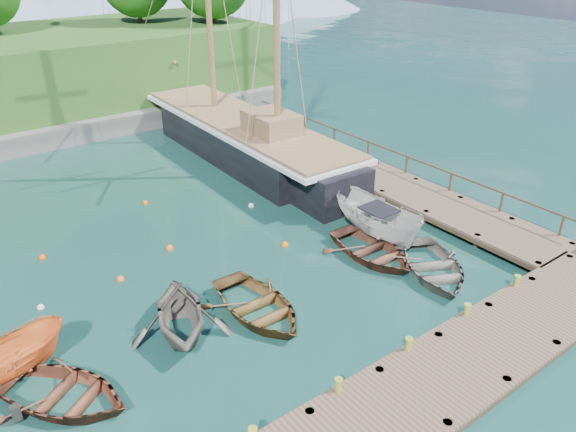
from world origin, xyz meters
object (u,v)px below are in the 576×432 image
Objects in this scene: rowboat_3 at (433,274)px; motorboat_orange at (5,380)px; rowboat_0 at (64,403)px; rowboat_1 at (182,334)px; cabin_boat_white at (377,237)px; schooner at (245,142)px; rowboat_2 at (258,314)px; rowboat_4 at (371,257)px.

rowboat_3 is 16.06m from motorboat_orange.
rowboat_0 is 0.96× the size of rowboat_3.
cabin_boat_white is (10.44, 0.83, 0.00)m from rowboat_1.
schooner is at bearing 70.64° from rowboat_1.
rowboat_2 is 0.88× the size of cabin_boat_white.
rowboat_1 is at bearing 166.72° from rowboat_2.
rowboat_4 is 13.48m from schooner.
rowboat_4 is 0.17× the size of schooner.
rowboat_2 reaches higher than rowboat_4.
rowboat_2 is (7.07, 0.08, 0.00)m from rowboat_0.
schooner reaches higher than rowboat_2.
rowboat_0 is 1.08× the size of rowboat_1.
rowboat_4 is at bearing 4.02° from rowboat_2.
rowboat_3 is at bearing -92.46° from schooner.
rowboat_4 is 1.87m from cabin_boat_white.
rowboat_2 is at bearing -33.92° from rowboat_0.
rowboat_1 is 0.88× the size of rowboat_2.
rowboat_1 is at bearing -172.91° from cabin_boat_white.
rowboat_2 is 8.49m from motorboat_orange.
rowboat_4 reaches higher than rowboat_0.
schooner is at bearing -59.95° from motorboat_orange.
rowboat_2 is (2.76, -0.69, 0.00)m from rowboat_1.
schooner is at bearing 6.98° from rowboat_0.
schooner is (8.38, 13.63, 1.03)m from rowboat_2.
motorboat_orange is at bearing 167.14° from rowboat_2.
cabin_boat_white is (15.93, -0.47, 0.00)m from motorboat_orange.
rowboat_4 is at bearing 143.27° from rowboat_3.
cabin_boat_white is at bearing 11.83° from rowboat_2.
motorboat_orange is (-15.53, 4.10, 0.00)m from rowboat_3.
rowboat_4 is at bearing 19.33° from rowboat_1.
rowboat_0 is 0.84× the size of cabin_boat_white.
rowboat_4 is at bearing -101.32° from motorboat_orange.
rowboat_4 is 1.07× the size of motorboat_orange.
rowboat_1 is 0.91× the size of rowboat_4.
rowboat_3 is at bearing -109.71° from motorboat_orange.
cabin_boat_white is at bearing 113.50° from rowboat_3.
schooner is (2.19, 13.26, 1.03)m from rowboat_4.
rowboat_2 reaches higher than rowboat_0.
rowboat_1 is 0.89× the size of rowboat_3.
schooner is at bearing 115.84° from rowboat_3.
motorboat_orange is 20.34m from schooner.
rowboat_0 is at bearing -155.10° from motorboat_orange.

